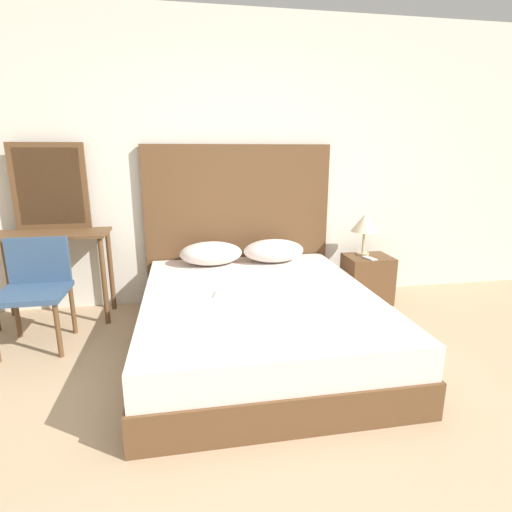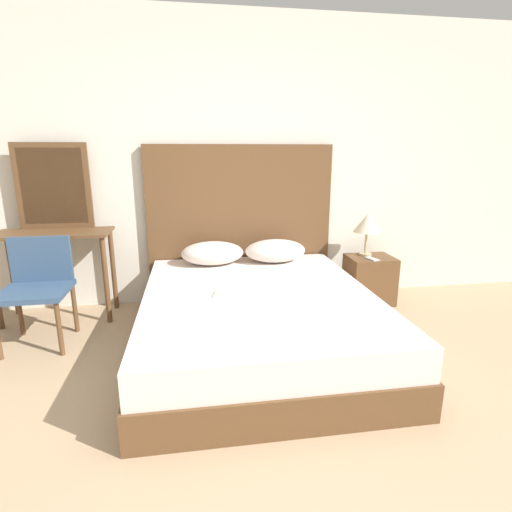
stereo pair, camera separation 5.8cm
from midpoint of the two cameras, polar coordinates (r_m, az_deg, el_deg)
name	(u,v)px [view 2 (the right image)]	position (r m, az deg, el deg)	size (l,w,h in m)	color
ground_plane	(301,509)	(2.01, 7.38, -32.21)	(16.00, 16.00, 0.00)	tan
wall_back	(234,164)	(3.94, -2.80, 13.01)	(10.00, 0.06, 2.70)	silver
bed	(258,320)	(3.07, 0.86, -9.14)	(1.71, 2.10, 0.45)	brown
headboard	(241,225)	(3.94, -1.78, 4.46)	(1.80, 0.05, 1.53)	brown
pillow_left	(212,253)	(3.70, -5.79, 0.41)	(0.57, 0.37, 0.21)	silver
pillow_right	(275,251)	(3.78, 3.20, 0.75)	(0.57, 0.37, 0.21)	silver
phone_on_bed	(219,294)	(2.94, -4.75, -5.42)	(0.10, 0.16, 0.01)	#B7B7BC
nightstand	(369,279)	(4.13, 16.26, -3.24)	(0.44, 0.36, 0.47)	brown
table_lamp	(367,224)	(4.06, 16.01, 4.44)	(0.27, 0.27, 0.41)	tan
phone_on_nightstand	(372,259)	(3.98, 16.64, -0.39)	(0.10, 0.16, 0.01)	#B7B7BC
vanity_desk	(54,250)	(3.89, -26.48, 0.79)	(0.97, 0.42, 0.79)	brown
vanity_mirror	(53,186)	(3.98, -26.60, 8.91)	(0.63, 0.03, 0.75)	brown
chair	(37,283)	(3.51, -28.34, -3.36)	(0.48, 0.47, 0.82)	#334C6B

